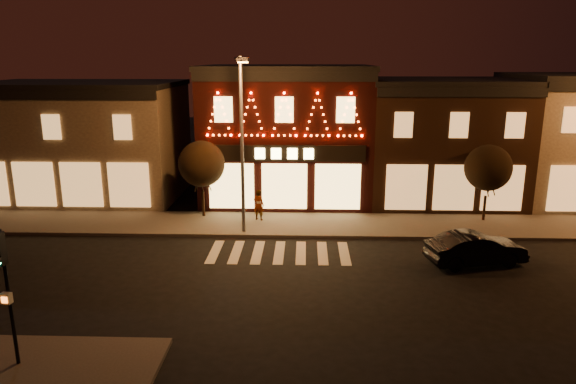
# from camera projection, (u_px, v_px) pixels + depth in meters

# --- Properties ---
(ground) EXTENTS (120.00, 120.00, 0.00)m
(ground) POSITION_uv_depth(u_px,v_px,m) (274.00, 290.00, 20.43)
(ground) COLOR black
(ground) RESTS_ON ground
(sidewalk_far) EXTENTS (44.00, 4.00, 0.15)m
(sidewalk_far) POSITION_uv_depth(u_px,v_px,m) (320.00, 225.00, 28.09)
(sidewalk_far) COLOR #47423D
(sidewalk_far) RESTS_ON ground
(building_left) EXTENTS (12.20, 8.28, 7.30)m
(building_left) POSITION_uv_depth(u_px,v_px,m) (84.00, 140.00, 33.49)
(building_left) COLOR brown
(building_left) RESTS_ON ground
(building_pulp) EXTENTS (10.20, 8.34, 8.30)m
(building_pulp) POSITION_uv_depth(u_px,v_px,m) (287.00, 133.00, 32.92)
(building_pulp) COLOR black
(building_pulp) RESTS_ON ground
(building_right_a) EXTENTS (9.20, 8.28, 7.50)m
(building_right_a) POSITION_uv_depth(u_px,v_px,m) (439.00, 140.00, 32.73)
(building_right_a) COLOR #351E12
(building_right_a) RESTS_ON ground
(traffic_signal_near) EXTENTS (0.31, 0.43, 4.09)m
(traffic_signal_near) POSITION_uv_depth(u_px,v_px,m) (3.00, 272.00, 14.42)
(traffic_signal_near) COLOR black
(traffic_signal_near) RESTS_ON sidewalk_near
(streetlamp_mid) EXTENTS (0.71, 1.99, 8.69)m
(streetlamp_mid) POSITION_uv_depth(u_px,v_px,m) (242.00, 132.00, 25.33)
(streetlamp_mid) COLOR #59595E
(streetlamp_mid) RESTS_ON sidewalk_far
(tree_left) EXTENTS (2.53, 2.53, 4.24)m
(tree_left) POSITION_uv_depth(u_px,v_px,m) (202.00, 164.00, 28.70)
(tree_left) COLOR black
(tree_left) RESTS_ON sidewalk_far
(tree_right) EXTENTS (2.47, 2.47, 4.13)m
(tree_right) POSITION_uv_depth(u_px,v_px,m) (488.00, 168.00, 27.98)
(tree_right) COLOR black
(tree_right) RESTS_ON sidewalk_far
(dark_sedan) EXTENTS (4.50, 2.40, 1.41)m
(dark_sedan) POSITION_uv_depth(u_px,v_px,m) (476.00, 249.00, 22.79)
(dark_sedan) COLOR black
(dark_sedan) RESTS_ON ground
(pedestrian) EXTENTS (0.72, 0.60, 1.69)m
(pedestrian) POSITION_uv_depth(u_px,v_px,m) (259.00, 205.00, 28.51)
(pedestrian) COLOR gray
(pedestrian) RESTS_ON sidewalk_far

